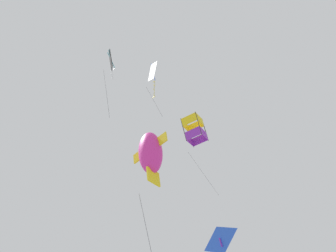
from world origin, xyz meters
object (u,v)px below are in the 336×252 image
object	(u,v)px
kite_box_highest	(194,130)
kite_delta_mid_left	(221,241)
kite_fish_low_drifter	(151,153)
kite_diamond_far_centre	(111,61)
kite_diamond_near_right	(153,72)

from	to	relation	value
kite_box_highest	kite_delta_mid_left	bearing A→B (deg)	36.98
kite_fish_low_drifter	kite_delta_mid_left	xyz separation A→B (m)	(-11.75, -1.54, 4.69)
kite_fish_low_drifter	kite_diamond_far_centre	xyz separation A→B (m)	(-0.84, -3.81, 12.00)
kite_diamond_far_centre	kite_box_highest	bearing A→B (deg)	130.59
kite_diamond_near_right	kite_diamond_far_centre	size ratio (longest dim) A/B	0.98
kite_box_highest	kite_diamond_far_centre	bearing A→B (deg)	-94.37
kite_box_highest	kite_fish_low_drifter	bearing A→B (deg)	-74.43
kite_diamond_near_right	kite_delta_mid_left	distance (m)	13.47
kite_diamond_near_right	kite_fish_low_drifter	distance (m)	17.08
kite_diamond_near_right	kite_delta_mid_left	bearing A→B (deg)	111.00
kite_delta_mid_left	kite_diamond_far_centre	bearing A→B (deg)	-79.43
kite_box_highest	kite_diamond_far_centre	world-z (taller)	kite_box_highest
kite_diamond_near_right	kite_delta_mid_left	size ratio (longest dim) A/B	0.76
kite_delta_mid_left	kite_diamond_far_centre	world-z (taller)	kite_diamond_far_centre
kite_diamond_near_right	kite_fish_low_drifter	bearing A→B (deg)	-24.89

